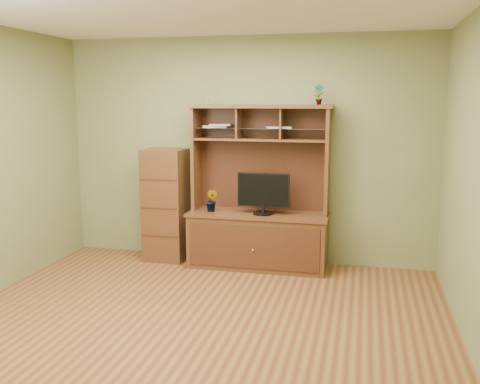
% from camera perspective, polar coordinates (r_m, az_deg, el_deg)
% --- Properties ---
extents(room, '(4.54, 4.04, 2.74)m').
position_cam_1_polar(room, '(4.56, -4.79, 2.13)').
color(room, '#5C311A').
rests_on(room, ground).
extents(media_hutch, '(1.66, 0.61, 1.90)m').
position_cam_1_polar(media_hutch, '(6.31, 1.99, -3.33)').
color(media_hutch, '#402012').
rests_on(media_hutch, room).
extents(monitor, '(0.60, 0.23, 0.48)m').
position_cam_1_polar(monitor, '(6.14, 2.50, -0.08)').
color(monitor, black).
rests_on(monitor, media_hutch).
extents(orchid_plant, '(0.18, 0.16, 0.27)m').
position_cam_1_polar(orchid_plant, '(6.30, -3.01, -0.90)').
color(orchid_plant, '#2E531C').
rests_on(orchid_plant, media_hutch).
extents(top_plant, '(0.13, 0.09, 0.23)m').
position_cam_1_polar(top_plant, '(6.12, 8.38, 10.28)').
color(top_plant, '#356423').
rests_on(top_plant, media_hutch).
extents(reed_diffuser, '(0.05, 0.05, 0.25)m').
position_cam_1_polar(reed_diffuser, '(6.37, -3.50, 10.20)').
color(reed_diffuser, silver).
rests_on(reed_diffuser, media_hutch).
extents(magazines, '(1.09, 0.29, 0.04)m').
position_cam_1_polar(magazines, '(6.28, -0.38, 7.03)').
color(magazines, '#A7A7AC').
rests_on(magazines, media_hutch).
extents(side_cabinet, '(0.49, 0.45, 1.37)m').
position_cam_1_polar(side_cabinet, '(6.62, -7.92, -1.35)').
color(side_cabinet, '#402012').
rests_on(side_cabinet, room).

